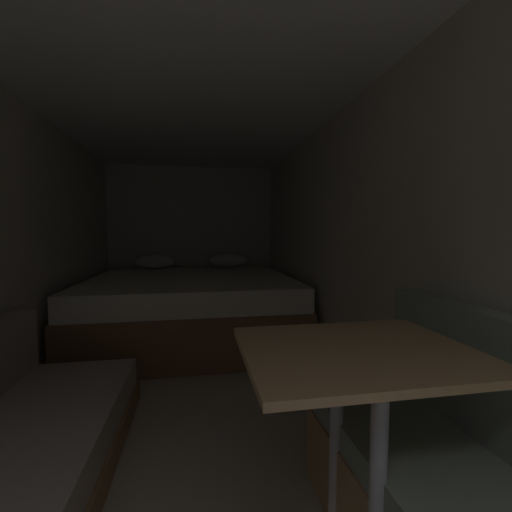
{
  "coord_description": "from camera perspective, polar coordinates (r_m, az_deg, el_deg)",
  "views": [
    {
      "loc": [
        0.05,
        -0.5,
        1.15
      ],
      "look_at": [
        0.58,
        2.45,
        0.94
      ],
      "focal_mm": 23.62,
      "sensor_mm": 36.0,
      "label": 1
    }
  ],
  "objects": [
    {
      "name": "wall_right",
      "position": [
        2.57,
        14.85,
        1.15
      ],
      "size": [
        0.05,
        4.88,
        2.05
      ],
      "primitive_type": "cube",
      "color": "beige",
      "rests_on": "ground"
    },
    {
      "name": "ground_plane",
      "position": [
        2.6,
        -11.03,
        -22.25
      ],
      "size": [
        6.88,
        6.88,
        0.0
      ],
      "primitive_type": "plane",
      "color": "#B2A893"
    },
    {
      "name": "dinette_table",
      "position": [
        1.22,
        16.58,
        -19.57
      ],
      "size": [
        0.74,
        0.59,
        0.78
      ],
      "color": "tan",
      "rests_on": "ground"
    },
    {
      "name": "wall_back",
      "position": [
        4.8,
        -10.73,
        2.55
      ],
      "size": [
        2.33,
        0.05,
        2.05
      ],
      "primitive_type": "cube",
      "color": "beige",
      "rests_on": "ground"
    },
    {
      "name": "wall_left",
      "position": [
        2.62,
        -37.11,
        0.49
      ],
      "size": [
        0.05,
        4.88,
        2.05
      ],
      "primitive_type": "cube",
      "color": "beige",
      "rests_on": "ground"
    },
    {
      "name": "dinette_bench",
      "position": [
        1.5,
        29.69,
        -31.72
      ],
      "size": [
        0.53,
        1.09,
        0.88
      ],
      "color": "tan",
      "rests_on": "ground"
    },
    {
      "name": "bed",
      "position": [
        3.79,
        -10.77,
        -8.29
      ],
      "size": [
        2.11,
        2.06,
        0.86
      ],
      "color": "brown",
      "rests_on": "ground"
    },
    {
      "name": "ceiling_slab",
      "position": [
        2.51,
        -11.77,
        25.63
      ],
      "size": [
        2.33,
        4.88,
        0.05
      ],
      "primitive_type": "cube",
      "color": "white",
      "rests_on": "wall_left"
    }
  ]
}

